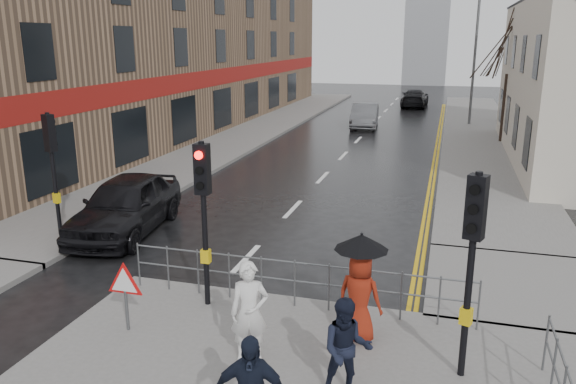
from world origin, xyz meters
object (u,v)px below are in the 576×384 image
Objects in this scene: car_parked at (126,205)px; pedestrian_with_umbrella at (360,283)px; car_mid at (365,116)px; pedestrian_a at (249,312)px; pedestrian_b at (347,349)px.

pedestrian_with_umbrella is at bearing -37.73° from car_parked.
car_parked is at bearing -104.69° from car_mid.
car_parked is at bearing 117.08° from pedestrian_a.
pedestrian_a reaches higher than pedestrian_b.
pedestrian_a is 0.39× the size of car_mid.
car_mid is (3.66, 21.54, -0.09)m from car_parked.
pedestrian_with_umbrella reaches higher than car_parked.
pedestrian_a is 0.88× the size of pedestrian_with_umbrella.
car_mid is (-3.75, 25.89, -0.51)m from pedestrian_with_umbrella.
car_mid is (-2.09, 27.06, -0.28)m from pedestrian_a.
pedestrian_b is 1.76m from pedestrian_with_umbrella.
pedestrian_b is at bearing -87.15° from car_mid.
pedestrian_b is 0.80× the size of pedestrian_with_umbrella.
pedestrian_with_umbrella is at bearing 16.09° from pedestrian_a.
pedestrian_with_umbrella reaches higher than pedestrian_b.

